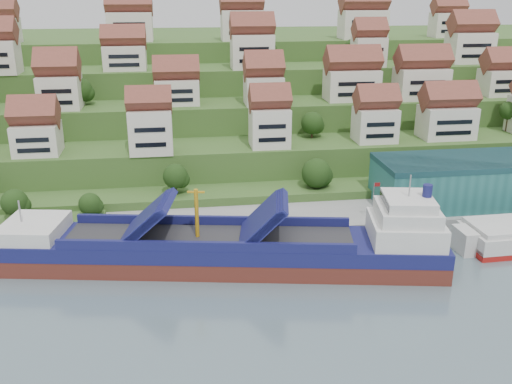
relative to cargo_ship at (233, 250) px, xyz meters
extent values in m
plane|color=slate|center=(11.31, 1.86, -3.27)|extent=(300.00, 300.00, 0.00)
cube|color=gray|center=(31.31, 16.86, -2.17)|extent=(180.00, 14.00, 2.20)
cube|color=#2D4C1E|center=(11.31, 87.86, -1.27)|extent=(260.00, 128.00, 4.00)
cube|color=#2D4C1E|center=(11.31, 92.86, 2.23)|extent=(260.00, 118.00, 11.00)
cube|color=#2D4C1E|center=(11.31, 100.86, 5.73)|extent=(260.00, 102.00, 18.00)
cube|color=#2D4C1E|center=(11.31, 108.86, 9.23)|extent=(260.00, 86.00, 25.00)
cube|color=#2D4C1E|center=(11.31, 117.86, 12.23)|extent=(260.00, 68.00, 31.00)
cube|color=silver|center=(-39.92, 40.05, 11.14)|extent=(9.89, 8.57, 6.82)
cube|color=silver|center=(-14.58, 37.06, 12.70)|extent=(9.57, 7.03, 9.94)
cube|color=silver|center=(12.79, 38.95, 12.28)|extent=(8.99, 7.62, 9.10)
cube|color=silver|center=(38.89, 40.09, 11.77)|extent=(9.70, 7.73, 8.08)
cube|color=silver|center=(57.63, 40.85, 11.64)|extent=(12.80, 8.26, 7.83)
cube|color=silver|center=(-36.86, 56.21, 18.76)|extent=(9.94, 8.98, 8.08)
cube|color=silver|center=(-8.24, 57.67, 17.92)|extent=(11.13, 7.90, 6.40)
cube|color=silver|center=(13.67, 54.06, 18.31)|extent=(9.42, 8.56, 7.17)
cube|color=silver|center=(37.81, 56.98, 18.73)|extent=(13.82, 8.36, 8.01)
cube|color=silver|center=(56.72, 55.94, 18.82)|extent=(13.51, 8.18, 8.18)
cube|color=silver|center=(80.77, 58.08, 18.25)|extent=(10.17, 8.04, 7.06)
cube|color=silver|center=(-21.89, 72.34, 25.01)|extent=(11.42, 7.30, 6.57)
cube|color=silver|center=(12.95, 70.24, 26.37)|extent=(11.54, 7.79, 9.28)
cube|color=silver|center=(46.50, 70.41, 25.79)|extent=(8.88, 7.14, 8.12)
cube|color=silver|center=(78.98, 73.92, 26.16)|extent=(12.54, 8.47, 8.88)
cube|color=silver|center=(-21.20, 91.63, 31.96)|extent=(13.26, 7.51, 8.46)
cube|color=silver|center=(12.46, 90.17, 32.19)|extent=(12.49, 8.15, 8.93)
cube|color=silver|center=(51.06, 90.79, 32.09)|extent=(14.20, 8.73, 8.72)
cube|color=silver|center=(80.18, 92.52, 31.56)|extent=(10.17, 7.05, 7.67)
ellipsoid|color=#214015|center=(21.66, 27.98, 4.09)|extent=(6.67, 6.67, 6.67)
ellipsoid|color=#214015|center=(-9.54, 28.15, 4.78)|extent=(5.41, 5.41, 5.41)
ellipsoid|color=#214015|center=(64.35, 44.97, 11.65)|extent=(4.43, 4.43, 4.43)
ellipsoid|color=#214015|center=(76.48, 44.97, 13.19)|extent=(4.71, 4.71, 4.71)
ellipsoid|color=#214015|center=(24.63, 45.52, 11.40)|extent=(5.56, 5.56, 5.56)
ellipsoid|color=#214015|center=(55.76, 61.69, 20.03)|extent=(4.85, 4.85, 4.85)
ellipsoid|color=#214015|center=(-40.31, 61.24, 18.25)|extent=(5.86, 5.86, 5.86)
ellipsoid|color=#214015|center=(-32.56, 59.84, 18.57)|extent=(6.06, 6.06, 6.06)
ellipsoid|color=#214015|center=(17.08, 75.08, 27.21)|extent=(6.63, 6.63, 6.63)
ellipsoid|color=#214015|center=(44.02, 77.80, 26.57)|extent=(4.64, 4.64, 4.64)
ellipsoid|color=#214015|center=(48.09, 75.83, 25.50)|extent=(5.13, 5.13, 5.13)
ellipsoid|color=#214015|center=(-41.21, 20.86, 3.18)|extent=(5.28, 5.28, 5.28)
ellipsoid|color=#214015|center=(-26.81, 20.86, 2.03)|extent=(4.57, 4.57, 4.57)
cylinder|color=gray|center=(29.31, 11.86, 2.93)|extent=(0.16, 0.16, 8.00)
cube|color=maroon|center=(29.91, 11.86, 6.53)|extent=(1.20, 0.05, 0.80)
cube|color=#58231A|center=(-2.14, 0.38, -2.27)|extent=(78.30, 25.33, 4.96)
cube|color=#171855|center=(-2.14, 0.38, 0.99)|extent=(78.32, 25.45, 2.58)
cube|color=silver|center=(-34.38, 6.14, 3.47)|extent=(11.76, 12.88, 2.58)
cube|color=#262628|center=(-4.09, 0.73, 2.28)|extent=(50.63, 18.69, 0.30)
cube|color=#171855|center=(-14.84, 2.65, 5.66)|extent=(9.25, 12.09, 6.86)
cube|color=#171855|center=(4.70, -0.84, 5.66)|extent=(8.88, 12.03, 7.25)
cylinder|color=#C99017|center=(-6.05, 1.08, 6.65)|extent=(0.81, 0.81, 8.93)
cube|color=silver|center=(29.12, -5.20, 4.17)|extent=(13.71, 13.23, 3.97)
cube|color=silver|center=(29.12, -5.20, 7.35)|extent=(11.55, 11.71, 2.48)
cube|color=silver|center=(29.12, -5.20, 9.43)|extent=(9.39, 10.19, 1.79)
cylinder|color=#171855|center=(32.05, -5.73, 11.31)|extent=(1.84, 1.84, 2.18)
camera|label=1|loc=(-8.69, -89.92, 43.23)|focal=40.00mm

